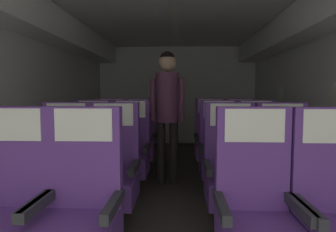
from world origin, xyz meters
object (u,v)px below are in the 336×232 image
(seat_c_left_aisle, at_px, (130,153))
(seat_c_right_aisle, at_px, (257,154))
(seat_d_left_aisle, at_px, (140,141))
(seat_d_right_window, at_px, (211,141))
(seat_a_right_window, at_px, (257,215))
(seat_b_right_aisle, at_px, (284,175))
(seat_b_right_window, at_px, (231,174))
(seat_a_left_window, at_px, (7,211))
(seat_d_right_aisle, at_px, (241,141))
(seat_d_left_window, at_px, (111,140))
(seat_b_left_aisle, at_px, (112,173))
(seat_c_left_window, at_px, (92,152))
(seat_b_left_window, at_px, (64,172))
(flight_attendant, at_px, (167,102))
(seat_a_left_aisle, at_px, (80,213))
(seat_c_right_window, at_px, (219,154))

(seat_c_left_aisle, bearing_deg, seat_c_right_aisle, 0.44)
(seat_d_left_aisle, relative_size, seat_d_right_window, 1.00)
(seat_a_right_window, xyz_separation_m, seat_c_right_aisle, (0.45, 1.71, 0.00))
(seat_d_left_aisle, bearing_deg, seat_a_right_window, -67.94)
(seat_b_right_aisle, xyz_separation_m, seat_b_right_window, (-0.45, 0.01, 0.00))
(seat_a_left_window, xyz_separation_m, seat_b_right_aisle, (1.93, 0.86, 0.00))
(seat_a_right_window, xyz_separation_m, seat_d_left_aisle, (-1.04, 2.56, 0.00))
(seat_c_right_aisle, bearing_deg, seat_d_right_aisle, 90.24)
(seat_c_left_aisle, height_order, seat_d_left_window, same)
(seat_c_left_aisle, height_order, seat_d_right_window, same)
(seat_b_left_aisle, height_order, seat_d_right_aisle, same)
(seat_c_left_window, relative_size, seat_c_right_aisle, 1.00)
(seat_b_left_window, distance_m, seat_c_right_aisle, 2.11)
(seat_c_left_window, bearing_deg, flight_attendant, 17.69)
(seat_d_left_aisle, distance_m, flight_attendant, 0.92)
(seat_a_left_window, height_order, seat_b_right_window, same)
(seat_a_left_aisle, distance_m, seat_c_left_aisle, 1.71)
(seat_c_right_aisle, relative_size, seat_d_right_window, 1.00)
(seat_b_left_aisle, xyz_separation_m, seat_c_right_aisle, (1.49, 0.88, 0.00))
(seat_b_right_window, height_order, seat_c_left_aisle, same)
(seat_b_right_window, height_order, seat_c_left_window, same)
(seat_b_right_window, bearing_deg, seat_b_left_window, -179.79)
(seat_d_left_window, bearing_deg, seat_a_left_window, -90.00)
(seat_a_left_aisle, distance_m, seat_b_right_window, 1.35)
(seat_d_right_window, bearing_deg, seat_d_left_aisle, -178.89)
(seat_c_left_aisle, relative_size, seat_d_right_aisle, 1.00)
(seat_d_left_window, bearing_deg, flight_attendant, -34.24)
(seat_c_right_aisle, height_order, seat_d_right_window, same)
(seat_c_right_window, bearing_deg, seat_b_left_aisle, -140.57)
(seat_b_right_window, bearing_deg, seat_c_left_aisle, 141.12)
(seat_a_left_aisle, bearing_deg, seat_b_right_window, 40.10)
(seat_c_left_aisle, distance_m, flight_attendant, 0.78)
(seat_c_left_aisle, bearing_deg, seat_d_right_aisle, 30.84)
(seat_d_left_aisle, bearing_deg, seat_c_left_window, -117.84)
(seat_b_right_aisle, bearing_deg, seat_b_right_window, 178.59)
(seat_d_right_window, bearing_deg, seat_c_left_window, -149.71)
(seat_a_left_aisle, relative_size, seat_b_right_aisle, 1.00)
(seat_a_left_aisle, bearing_deg, seat_c_left_window, 104.74)
(seat_d_right_window, bearing_deg, seat_d_left_window, 179.93)
(seat_a_left_aisle, relative_size, seat_d_left_window, 1.00)
(seat_b_right_window, height_order, seat_d_left_aisle, same)
(seat_b_right_window, height_order, flight_attendant, flight_attendant)
(seat_b_left_window, height_order, seat_d_left_window, same)
(seat_d_left_aisle, relative_size, flight_attendant, 0.64)
(seat_a_left_window, bearing_deg, seat_d_right_aisle, 53.51)
(seat_b_left_window, relative_size, flight_attendant, 0.64)
(seat_b_right_aisle, height_order, seat_d_right_aisle, same)
(seat_a_left_window, relative_size, seat_c_left_aisle, 1.00)
(seat_b_left_window, xyz_separation_m, seat_d_right_window, (1.49, 1.72, 0.00))
(seat_a_left_aisle, bearing_deg, seat_b_left_window, 117.47)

